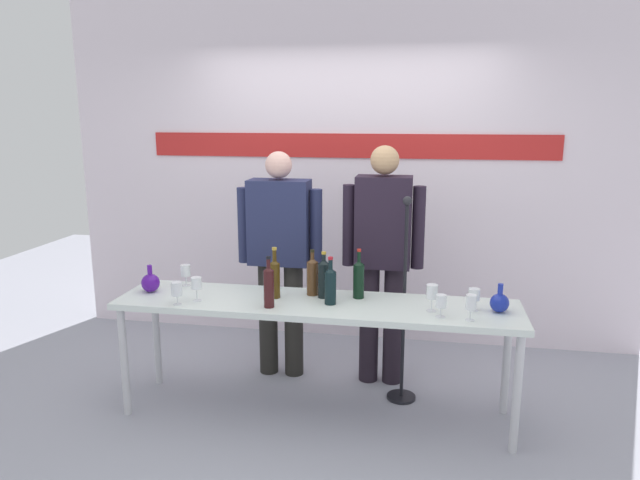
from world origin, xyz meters
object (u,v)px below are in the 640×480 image
object	(u,v)px
presenter_left	(280,250)
wine_glass_right_2	(432,292)
wine_bottle_1	(330,284)
wine_glass_right_0	(471,303)
presenter_right	(383,252)
wine_bottle_0	(269,286)
wine_glass_right_3	(441,302)
wine_bottle_5	(312,275)
microphone_stand	(403,335)
wine_bottle_2	(359,278)
decanter_blue_left	(150,282)
display_table	(316,311)
wine_bottle_3	(275,277)
wine_bottle_4	(324,277)
wine_glass_left_2	(177,289)
decanter_blue_right	(500,302)
wine_glass_right_1	(474,295)
wine_glass_left_0	(186,271)
wine_glass_left_1	(196,284)

from	to	relation	value
presenter_left	wine_glass_right_2	size ratio (longest dim) A/B	10.15
wine_bottle_1	wine_glass_right_0	xyz separation A→B (m)	(0.84, -0.15, -0.02)
wine_glass_right_0	wine_glass_right_2	world-z (taller)	wine_glass_right_2
presenter_right	wine_glass_right_2	distance (m)	0.71
wine_bottle_0	wine_glass_right_3	bearing A→B (deg)	0.46
wine_bottle_5	microphone_stand	size ratio (longest dim) A/B	0.21
wine_bottle_0	wine_bottle_2	bearing A→B (deg)	28.69
wine_bottle_0	wine_glass_right_2	size ratio (longest dim) A/B	1.95
decanter_blue_left	wine_glass_right_2	xyz separation A→B (m)	(1.85, -0.06, 0.05)
microphone_stand	display_table	bearing A→B (deg)	-150.28
decanter_blue_left	presenter_right	size ratio (longest dim) A/B	0.11
wine_glass_right_3	wine_bottle_3	bearing A→B (deg)	170.18
display_table	presenter_left	size ratio (longest dim) A/B	1.52
wine_bottle_5	wine_glass_right_0	world-z (taller)	wine_bottle_5
wine_bottle_4	wine_glass_left_2	size ratio (longest dim) A/B	2.08
decanter_blue_left	wine_glass_right_3	size ratio (longest dim) A/B	1.36
decanter_blue_right	wine_bottle_4	size ratio (longest dim) A/B	0.58
wine_bottle_0	microphone_stand	distance (m)	1.03
wine_bottle_4	wine_bottle_5	distance (m)	0.09
presenter_left	wine_bottle_3	world-z (taller)	presenter_left
decanter_blue_left	presenter_left	world-z (taller)	presenter_left
display_table	wine_glass_right_1	bearing A→B (deg)	0.67
wine_bottle_1	wine_glass_left_0	size ratio (longest dim) A/B	2.03
wine_bottle_3	wine_bottle_4	bearing A→B (deg)	11.07
microphone_stand	wine_glass_right_1	bearing A→B (deg)	-35.16
wine_glass_right_0	wine_bottle_3	bearing A→B (deg)	170.20
presenter_left	wine_glass_right_0	distance (m)	1.51
wine_bottle_4	wine_glass_left_0	world-z (taller)	wine_bottle_4
decanter_blue_right	wine_bottle_2	xyz separation A→B (m)	(-0.87, 0.12, 0.07)
wine_bottle_0	wine_glass_left_2	xyz separation A→B (m)	(-0.58, -0.06, -0.04)
wine_bottle_2	wine_glass_left_0	bearing A→B (deg)	177.67
wine_glass_left_2	wine_glass_right_2	size ratio (longest dim) A/B	0.89
presenter_left	wine_glass_right_2	world-z (taller)	presenter_left
presenter_right	wine_glass_right_1	distance (m)	0.82
wine_bottle_4	microphone_stand	world-z (taller)	microphone_stand
wine_bottle_2	wine_bottle_3	distance (m)	0.54
wine_bottle_5	wine_glass_left_1	world-z (taller)	wine_bottle_5
display_table	wine_glass_left_2	bearing A→B (deg)	-165.91
wine_bottle_2	wine_glass_left_0	distance (m)	1.21
wine_bottle_0	display_table	bearing A→B (deg)	29.95
presenter_left	wine_bottle_5	size ratio (longest dim) A/B	5.51
display_table	wine_glass_right_0	world-z (taller)	wine_glass_right_0
wine_bottle_2	wine_glass_left_1	bearing A→B (deg)	-166.03
display_table	wine_bottle_4	xyz separation A→B (m)	(0.03, 0.10, 0.20)
wine_bottle_3	wine_glass_right_2	bearing A→B (deg)	-4.84
wine_glass_left_0	wine_glass_right_2	distance (m)	1.69
wine_bottle_3	wine_bottle_0	bearing A→B (deg)	-86.32
wine_bottle_3	wine_glass_right_1	distance (m)	1.25
wine_glass_left_0	microphone_stand	world-z (taller)	microphone_stand
wine_bottle_0	wine_glass_left_0	size ratio (longest dim) A/B	2.16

